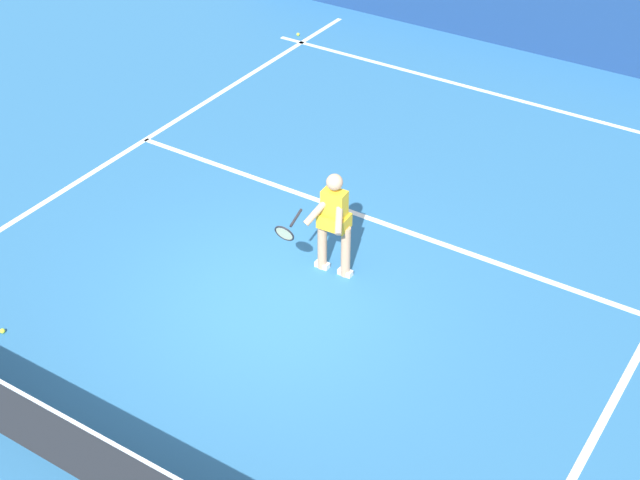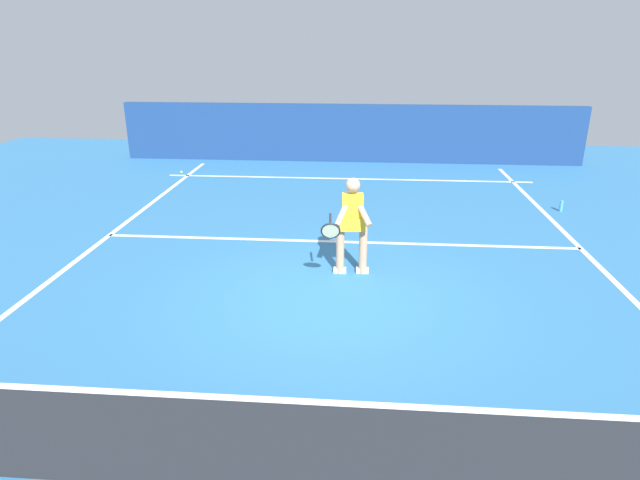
{
  "view_description": "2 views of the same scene",
  "coord_description": "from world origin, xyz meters",
  "views": [
    {
      "loc": [
        -5.62,
        7.72,
        7.8
      ],
      "look_at": [
        -0.46,
        -0.33,
        0.96
      ],
      "focal_mm": 52.23,
      "sensor_mm": 36.0,
      "label": 1
    },
    {
      "loc": [
        -0.43,
        6.97,
        3.51
      ],
      "look_at": [
        0.14,
        -0.04,
        0.88
      ],
      "focal_mm": 30.3,
      "sensor_mm": 36.0,
      "label": 2
    }
  ],
  "objects": [
    {
      "name": "tennis_ball_mid",
      "position": [
        2.55,
        2.41,
        0.03
      ],
      "size": [
        0.07,
        0.07,
        0.07
      ],
      "primitive_type": "sphere",
      "color": "#D1E533",
      "rests_on": "ground"
    },
    {
      "name": "baseline_marking",
      "position": [
        0.0,
        -7.11,
        0.0
      ],
      "size": [
        9.69,
        0.1,
        0.01
      ],
      "primitive_type": "cube",
      "color": "white",
      "rests_on": "ground"
    },
    {
      "name": "court_back_wall",
      "position": [
        0.0,
        -9.31,
        0.85
      ],
      "size": [
        13.69,
        0.24,
        1.7
      ],
      "primitive_type": "cube",
      "color": "navy",
      "rests_on": "ground"
    },
    {
      "name": "court_net",
      "position": [
        0.0,
        3.59,
        0.48
      ],
      "size": [
        9.37,
        0.08,
        1.03
      ],
      "color": "#4C4C51",
      "rests_on": "ground"
    },
    {
      "name": "service_line_marking",
      "position": [
        0.0,
        -2.32,
        0.0
      ],
      "size": [
        8.69,
        0.1,
        0.01
      ],
      "primitive_type": "cube",
      "color": "white",
      "rests_on": "ground"
    },
    {
      "name": "tennis_ball_near",
      "position": [
        4.6,
        -7.36,
        0.03
      ],
      "size": [
        0.07,
        0.07,
        0.07
      ],
      "primitive_type": "sphere",
      "color": "#D1E533",
      "rests_on": "ground"
    },
    {
      "name": "tennis_player",
      "position": [
        -0.28,
        -0.92,
        0.85
      ],
      "size": [
        0.75,
        0.96,
        1.55
      ],
      "color": "tan",
      "rests_on": "ground"
    },
    {
      "name": "sideline_left_marking",
      "position": [
        -4.34,
        0.0,
        0.0
      ],
      "size": [
        0.1,
        17.22,
        0.01
      ],
      "primitive_type": "cube",
      "color": "white",
      "rests_on": "ground"
    },
    {
      "name": "sideline_right_marking",
      "position": [
        4.34,
        0.0,
        0.0
      ],
      "size": [
        0.1,
        17.22,
        0.01
      ],
      "primitive_type": "cube",
      "color": "white",
      "rests_on": "ground"
    },
    {
      "name": "ground_plane",
      "position": [
        0.0,
        0.0,
        0.0
      ],
      "size": [
        24.99,
        24.99,
        0.0
      ],
      "primitive_type": "plane",
      "color": "teal"
    }
  ]
}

